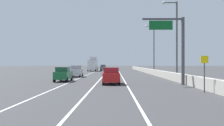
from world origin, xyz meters
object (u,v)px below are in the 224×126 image
at_px(speed_advisory_sign, 204,71).
at_px(box_truck, 93,64).
at_px(overhead_sign_gantry, 176,42).
at_px(car_green_1, 63,74).
at_px(car_silver_0, 76,71).
at_px(car_gray_3, 103,68).
at_px(lamp_post_right_second, 175,35).
at_px(car_red_2, 111,76).
at_px(lamp_post_right_third, 153,46).

xyz_separation_m(speed_advisory_sign, box_truck, (-13.99, 54.17, 0.28)).
relative_size(overhead_sign_gantry, car_green_1, 1.81).
height_order(overhead_sign_gantry, speed_advisory_sign, overhead_sign_gantry).
xyz_separation_m(car_silver_0, car_green_1, (-0.04, -10.52, -0.06)).
relative_size(overhead_sign_gantry, car_gray_3, 1.76).
xyz_separation_m(lamp_post_right_second, car_silver_0, (-15.16, 8.69, -5.28)).
distance_m(car_green_1, box_truck, 42.31).
height_order(car_silver_0, box_truck, box_truck).
bearing_deg(lamp_post_right_second, box_truck, 110.50).
bearing_deg(car_red_2, overhead_sign_gantry, -7.16).
bearing_deg(car_silver_0, car_gray_3, 84.93).
bearing_deg(car_gray_3, car_green_1, -93.95).
distance_m(car_green_1, car_gray_3, 45.60).
height_order(lamp_post_right_second, car_red_2, lamp_post_right_second).
xyz_separation_m(lamp_post_right_second, box_truck, (-15.13, 40.47, -4.25)).
distance_m(car_red_2, car_gray_3, 49.54).
bearing_deg(car_green_1, lamp_post_right_second, 6.86).
xyz_separation_m(car_green_1, car_gray_3, (3.14, 45.49, 0.03)).
relative_size(car_silver_0, car_gray_3, 1.09).
distance_m(lamp_post_right_third, box_truck, 25.35).
bearing_deg(car_red_2, box_truck, 97.74).
bearing_deg(car_silver_0, overhead_sign_gantry, -48.55).
xyz_separation_m(speed_advisory_sign, lamp_post_right_second, (1.14, 13.70, 4.53)).
distance_m(speed_advisory_sign, car_green_1, 18.42).
bearing_deg(car_silver_0, lamp_post_right_second, -29.81).
bearing_deg(car_red_2, car_gray_3, 93.72).
relative_size(lamp_post_right_second, car_red_2, 2.61).
bearing_deg(car_green_1, car_silver_0, 89.80).
height_order(car_silver_0, car_gray_3, car_silver_0).
relative_size(car_gray_3, box_truck, 0.51).
height_order(car_green_1, car_gray_3, car_gray_3).
relative_size(car_green_1, car_red_2, 0.98).
distance_m(speed_advisory_sign, box_truck, 55.94).
relative_size(speed_advisory_sign, car_green_1, 0.72).
bearing_deg(box_truck, speed_advisory_sign, -75.52).
xyz_separation_m(car_green_1, car_red_2, (6.35, -3.95, 0.01)).
relative_size(overhead_sign_gantry, lamp_post_right_third, 0.68).
height_order(speed_advisory_sign, lamp_post_right_second, lamp_post_right_second).
bearing_deg(car_red_2, car_silver_0, 113.59).
distance_m(lamp_post_right_third, car_silver_0, 20.35).
bearing_deg(overhead_sign_gantry, car_green_1, 160.36).
distance_m(overhead_sign_gantry, car_green_1, 14.94).
distance_m(speed_advisory_sign, car_gray_3, 58.40).
xyz_separation_m(lamp_post_right_third, car_silver_0, (-15.47, -12.13, -5.28)).
height_order(lamp_post_right_second, car_gray_3, lamp_post_right_second).
bearing_deg(overhead_sign_gantry, car_red_2, 172.84).
height_order(lamp_post_right_third, car_green_1, lamp_post_right_third).
bearing_deg(car_red_2, lamp_post_right_third, 71.01).
bearing_deg(lamp_post_right_second, lamp_post_right_third, 89.16).
bearing_deg(overhead_sign_gantry, box_truck, 106.03).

